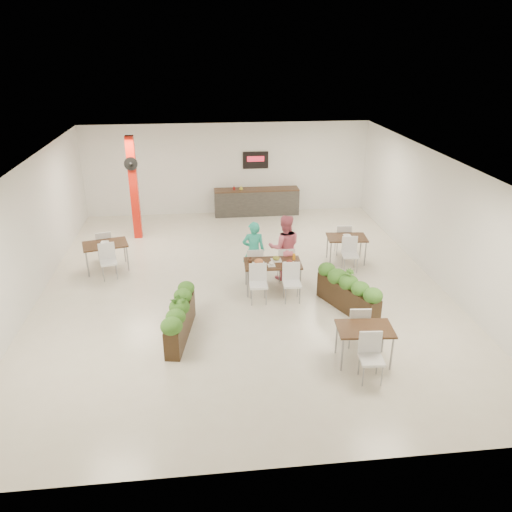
{
  "coord_description": "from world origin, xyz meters",
  "views": [
    {
      "loc": [
        -0.93,
        -11.41,
        5.75
      ],
      "look_at": [
        0.27,
        -0.69,
        1.1
      ],
      "focal_mm": 35.0,
      "sensor_mm": 36.0,
      "label": 1
    }
  ],
  "objects_px": {
    "diner_woman": "(284,247)",
    "side_table_a": "(105,248)",
    "red_column": "(134,187)",
    "side_table_b": "(347,241)",
    "main_table": "(272,267)",
    "side_table_c": "(365,334)",
    "service_counter": "(256,201)",
    "planter_right": "(348,291)",
    "diner_man": "(254,251)",
    "planter_left": "(180,315)"
  },
  "relations": [
    {
      "from": "service_counter",
      "to": "planter_right",
      "type": "xyz_separation_m",
      "value": [
        1.3,
        -7.2,
        0.01
      ]
    },
    {
      "from": "side_table_b",
      "to": "side_table_c",
      "type": "height_order",
      "value": "same"
    },
    {
      "from": "main_table",
      "to": "side_table_c",
      "type": "height_order",
      "value": "same"
    },
    {
      "from": "planter_right",
      "to": "side_table_a",
      "type": "bearing_deg",
      "value": 153.35
    },
    {
      "from": "red_column",
      "to": "planter_left",
      "type": "distance_m",
      "value": 6.32
    },
    {
      "from": "service_counter",
      "to": "side_table_c",
      "type": "bearing_deg",
      "value": -83.54
    },
    {
      "from": "side_table_c",
      "to": "side_table_b",
      "type": "bearing_deg",
      "value": 82.66
    },
    {
      "from": "side_table_c",
      "to": "service_counter",
      "type": "bearing_deg",
      "value": 100.96
    },
    {
      "from": "diner_man",
      "to": "side_table_c",
      "type": "bearing_deg",
      "value": 115.93
    },
    {
      "from": "side_table_c",
      "to": "main_table",
      "type": "bearing_deg",
      "value": 117.0
    },
    {
      "from": "red_column",
      "to": "side_table_c",
      "type": "xyz_separation_m",
      "value": [
        5.04,
        -7.33,
        -1.03
      ]
    },
    {
      "from": "red_column",
      "to": "side_table_a",
      "type": "height_order",
      "value": "red_column"
    },
    {
      "from": "diner_man",
      "to": "side_table_c",
      "type": "xyz_separation_m",
      "value": [
        1.72,
        -3.86,
        -0.19
      ]
    },
    {
      "from": "diner_woman",
      "to": "side_table_a",
      "type": "bearing_deg",
      "value": -11.09
    },
    {
      "from": "service_counter",
      "to": "side_table_b",
      "type": "xyz_separation_m",
      "value": [
        2.03,
        -4.48,
        0.13
      ]
    },
    {
      "from": "red_column",
      "to": "side_table_b",
      "type": "height_order",
      "value": "red_column"
    },
    {
      "from": "red_column",
      "to": "side_table_b",
      "type": "relative_size",
      "value": 1.94
    },
    {
      "from": "diner_woman",
      "to": "side_table_c",
      "type": "xyz_separation_m",
      "value": [
        0.92,
        -3.86,
        -0.26
      ]
    },
    {
      "from": "side_table_a",
      "to": "red_column",
      "type": "bearing_deg",
      "value": 61.58
    },
    {
      "from": "red_column",
      "to": "planter_left",
      "type": "xyz_separation_m",
      "value": [
        1.5,
        -6.04,
        -1.13
      ]
    },
    {
      "from": "diner_woman",
      "to": "side_table_a",
      "type": "xyz_separation_m",
      "value": [
        -4.71,
        1.09,
        -0.24
      ]
    },
    {
      "from": "diner_woman",
      "to": "side_table_c",
      "type": "height_order",
      "value": "diner_woman"
    },
    {
      "from": "service_counter",
      "to": "planter_left",
      "type": "bearing_deg",
      "value": -107.53
    },
    {
      "from": "main_table",
      "to": "red_column",
      "type": "bearing_deg",
      "value": 131.96
    },
    {
      "from": "service_counter",
      "to": "planter_left",
      "type": "xyz_separation_m",
      "value": [
        -2.5,
        -7.9,
        0.02
      ]
    },
    {
      "from": "diner_woman",
      "to": "planter_right",
      "type": "distance_m",
      "value": 2.23
    },
    {
      "from": "diner_woman",
      "to": "diner_man",
      "type": "bearing_deg",
      "value": 1.94
    },
    {
      "from": "diner_man",
      "to": "planter_right",
      "type": "bearing_deg",
      "value": 138.56
    },
    {
      "from": "red_column",
      "to": "side_table_a",
      "type": "bearing_deg",
      "value": -103.83
    },
    {
      "from": "main_table",
      "to": "side_table_b",
      "type": "relative_size",
      "value": 1.0
    },
    {
      "from": "diner_woman",
      "to": "side_table_b",
      "type": "distance_m",
      "value": 2.1
    },
    {
      "from": "red_column",
      "to": "diner_man",
      "type": "xyz_separation_m",
      "value": [
        3.32,
        -3.48,
        -0.84
      ]
    },
    {
      "from": "planter_left",
      "to": "planter_right",
      "type": "xyz_separation_m",
      "value": [
        3.79,
        0.7,
        -0.01
      ]
    },
    {
      "from": "service_counter",
      "to": "diner_woman",
      "type": "height_order",
      "value": "service_counter"
    },
    {
      "from": "diner_woman",
      "to": "side_table_a",
      "type": "distance_m",
      "value": 4.84
    },
    {
      "from": "service_counter",
      "to": "main_table",
      "type": "height_order",
      "value": "service_counter"
    },
    {
      "from": "side_table_a",
      "to": "service_counter",
      "type": "bearing_deg",
      "value": 28.23
    },
    {
      "from": "service_counter",
      "to": "main_table",
      "type": "distance_m",
      "value": 6.0
    },
    {
      "from": "main_table",
      "to": "diner_man",
      "type": "relative_size",
      "value": 1.04
    },
    {
      "from": "side_table_b",
      "to": "diner_man",
      "type": "bearing_deg",
      "value": -157.04
    },
    {
      "from": "planter_left",
      "to": "side_table_b",
      "type": "distance_m",
      "value": 5.67
    },
    {
      "from": "diner_man",
      "to": "diner_woman",
      "type": "xyz_separation_m",
      "value": [
        0.8,
        0.0,
        0.07
      ]
    },
    {
      "from": "red_column",
      "to": "main_table",
      "type": "distance_m",
      "value": 5.64
    },
    {
      "from": "service_counter",
      "to": "diner_woman",
      "type": "bearing_deg",
      "value": -88.66
    },
    {
      "from": "planter_left",
      "to": "side_table_c",
      "type": "relative_size",
      "value": 1.17
    },
    {
      "from": "side_table_a",
      "to": "planter_right",
      "type": "bearing_deg",
      "value": -41.25
    },
    {
      "from": "diner_man",
      "to": "diner_woman",
      "type": "relative_size",
      "value": 0.92
    },
    {
      "from": "diner_woman",
      "to": "service_counter",
      "type": "bearing_deg",
      "value": -86.72
    },
    {
      "from": "service_counter",
      "to": "planter_right",
      "type": "height_order",
      "value": "service_counter"
    },
    {
      "from": "service_counter",
      "to": "main_table",
      "type": "bearing_deg",
      "value": -92.72
    }
  ]
}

